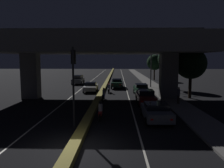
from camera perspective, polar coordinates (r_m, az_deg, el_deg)
ground_plane at (r=11.89m, az=-10.08°, el=-16.96°), size 200.00×200.00×0.00m
lane_line_left_inner at (r=46.31m, az=-5.79°, el=0.54°), size 0.12×126.00×0.00m
lane_line_right_inner at (r=45.95m, az=3.24°, el=0.51°), size 0.12×126.00×0.00m
median_divider at (r=45.97m, az=-1.29°, el=0.76°), size 0.66×126.00×0.37m
sidewalk_right at (r=39.46m, az=10.65°, el=-0.44°), size 2.56×126.00×0.15m
elevated_overpass at (r=26.32m, az=-3.47°, el=9.87°), size 24.45×11.69×8.38m
traffic_light_left_of_median at (r=14.99m, az=-10.05°, el=2.74°), size 0.30×0.49×5.55m
street_lamp at (r=36.68m, az=9.77°, el=5.68°), size 1.89×0.32×7.25m
car_grey_lead at (r=17.33m, az=11.40°, el=-7.03°), size 2.09×4.41×1.38m
car_dark_red_second at (r=23.62m, az=8.81°, el=-3.29°), size 1.99×4.82×1.50m
car_dark_green_third at (r=29.25m, az=7.62°, el=-1.39°), size 1.88×4.84×1.51m
car_dark_green_fourth at (r=36.46m, az=1.33°, el=0.24°), size 2.03×4.85×1.51m
car_white_lead_oncoming at (r=32.44m, az=-5.57°, el=-0.74°), size 1.99×4.48×1.35m
car_grey_second_oncoming at (r=42.51m, az=-8.86°, el=1.17°), size 1.99×4.35×1.69m
motorcycle_red_filtering_near at (r=17.37m, az=-3.05°, el=-7.19°), size 0.32×1.84×1.46m
motorcycle_blue_filtering_mid at (r=25.38m, az=-2.17°, el=-2.86°), size 0.33×1.87×1.45m
motorcycle_white_filtering_far at (r=30.92m, az=-0.84°, el=-1.23°), size 0.34×1.83×1.39m
pedestrian_on_sidewalk at (r=23.59m, az=16.98°, el=-2.81°), size 0.31×0.31×1.74m
roadside_tree_kerbside_near at (r=28.05m, az=19.91°, el=5.01°), size 3.74×3.74×6.09m
roadside_tree_kerbside_mid at (r=36.78m, az=14.52°, el=6.43°), size 3.43×3.43×6.60m
roadside_tree_kerbside_far at (r=51.21m, az=11.04°, el=5.57°), size 3.56×3.56×5.86m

